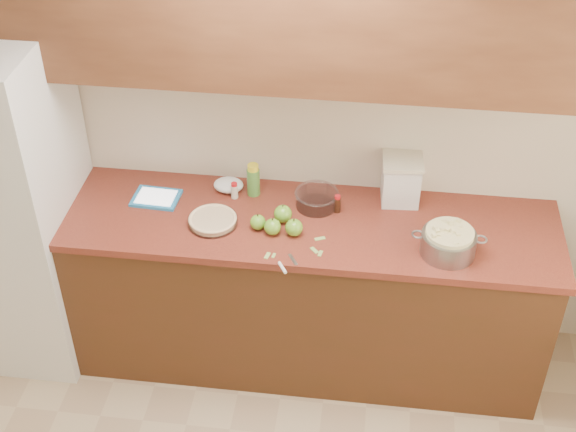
# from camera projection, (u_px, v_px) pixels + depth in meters

# --- Properties ---
(room_shell) EXTENTS (3.60, 3.60, 3.60)m
(room_shell) POSITION_uv_depth(u_px,v_px,m) (230.00, 410.00, 2.51)
(room_shell) COLOR tan
(room_shell) RESTS_ON ground
(counter_run) EXTENTS (2.64, 0.68, 0.92)m
(counter_run) POSITION_uv_depth(u_px,v_px,m) (288.00, 289.00, 4.18)
(counter_run) COLOR #482514
(counter_run) RESTS_ON ground
(upper_cabinets) EXTENTS (2.60, 0.34, 0.70)m
(upper_cabinets) POSITION_uv_depth(u_px,v_px,m) (293.00, 6.00, 3.40)
(upper_cabinets) COLOR brown
(upper_cabinets) RESTS_ON room_shell
(fridge) EXTENTS (0.70, 0.70, 1.80)m
(fridge) POSITION_uv_depth(u_px,v_px,m) (4.00, 205.00, 4.03)
(fridge) COLOR silver
(fridge) RESTS_ON ground
(pie) EXTENTS (0.24, 0.24, 0.04)m
(pie) POSITION_uv_depth(u_px,v_px,m) (213.00, 220.00, 3.87)
(pie) COLOR silver
(pie) RESTS_ON counter_run
(colander) EXTENTS (0.34, 0.25, 0.13)m
(colander) POSITION_uv_depth(u_px,v_px,m) (448.00, 242.00, 3.67)
(colander) COLOR gray
(colander) RESTS_ON counter_run
(flour_canister) EXTENTS (0.21, 0.21, 0.24)m
(flour_canister) POSITION_uv_depth(u_px,v_px,m) (401.00, 179.00, 3.96)
(flour_canister) COLOR silver
(flour_canister) RESTS_ON counter_run
(tablet) EXTENTS (0.24, 0.19, 0.02)m
(tablet) POSITION_uv_depth(u_px,v_px,m) (156.00, 198.00, 4.03)
(tablet) COLOR #2781BE
(tablet) RESTS_ON counter_run
(paring_knife) EXTENTS (0.09, 0.15, 0.02)m
(paring_knife) POSITION_uv_depth(u_px,v_px,m) (284.00, 266.00, 3.62)
(paring_knife) COLOR gray
(paring_knife) RESTS_ON counter_run
(lemon_bottle) EXTENTS (0.06, 0.06, 0.18)m
(lemon_bottle) POSITION_uv_depth(u_px,v_px,m) (253.00, 180.00, 4.02)
(lemon_bottle) COLOR #4C8C38
(lemon_bottle) RESTS_ON counter_run
(cinnamon_shaker) EXTENTS (0.04, 0.04, 0.09)m
(cinnamon_shaker) POSITION_uv_depth(u_px,v_px,m) (234.00, 191.00, 4.02)
(cinnamon_shaker) COLOR beige
(cinnamon_shaker) RESTS_ON counter_run
(vanilla_bottle) EXTENTS (0.03, 0.03, 0.10)m
(vanilla_bottle) POSITION_uv_depth(u_px,v_px,m) (337.00, 204.00, 3.93)
(vanilla_bottle) COLOR black
(vanilla_bottle) RESTS_ON counter_run
(mixing_bowl) EXTENTS (0.22, 0.22, 0.08)m
(mixing_bowl) POSITION_uv_depth(u_px,v_px,m) (317.00, 198.00, 3.97)
(mixing_bowl) COLOR silver
(mixing_bowl) RESTS_ON counter_run
(paper_towel) EXTENTS (0.16, 0.13, 0.06)m
(paper_towel) POSITION_uv_depth(u_px,v_px,m) (229.00, 185.00, 4.08)
(paper_towel) COLOR white
(paper_towel) RESTS_ON counter_run
(apple_left) EXTENTS (0.08, 0.08, 0.09)m
(apple_left) POSITION_uv_depth(u_px,v_px,m) (258.00, 222.00, 3.83)
(apple_left) COLOR #65A227
(apple_left) RESTS_ON counter_run
(apple_center) EXTENTS (0.09, 0.09, 0.10)m
(apple_center) POSITION_uv_depth(u_px,v_px,m) (283.00, 214.00, 3.87)
(apple_center) COLOR #65A227
(apple_center) RESTS_ON counter_run
(apple_front) EXTENTS (0.08, 0.08, 0.09)m
(apple_front) POSITION_uv_depth(u_px,v_px,m) (272.00, 227.00, 3.79)
(apple_front) COLOR #65A227
(apple_front) RESTS_ON counter_run
(apple_extra) EXTENTS (0.08, 0.08, 0.10)m
(apple_extra) POSITION_uv_depth(u_px,v_px,m) (294.00, 227.00, 3.79)
(apple_extra) COLOR #65A227
(apple_extra) RESTS_ON counter_run
(peel_a) EXTENTS (0.03, 0.05, 0.00)m
(peel_a) POSITION_uv_depth(u_px,v_px,m) (267.00, 256.00, 3.69)
(peel_a) COLOR #92B457
(peel_a) RESTS_ON counter_run
(peel_b) EXTENTS (0.02, 0.04, 0.00)m
(peel_b) POSITION_uv_depth(u_px,v_px,m) (274.00, 256.00, 3.69)
(peel_b) COLOR #92B457
(peel_b) RESTS_ON counter_run
(peel_c) EXTENTS (0.02, 0.04, 0.00)m
(peel_c) POSITION_uv_depth(u_px,v_px,m) (320.00, 253.00, 3.70)
(peel_c) COLOR #92B457
(peel_c) RESTS_ON counter_run
(peel_d) EXTENTS (0.05, 0.05, 0.00)m
(peel_d) POSITION_uv_depth(u_px,v_px,m) (314.00, 250.00, 3.72)
(peel_d) COLOR #92B457
(peel_d) RESTS_ON counter_run
(peel_e) EXTENTS (0.06, 0.04, 0.00)m
(peel_e) POSITION_uv_depth(u_px,v_px,m) (320.00, 239.00, 3.79)
(peel_e) COLOR #92B457
(peel_e) RESTS_ON counter_run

